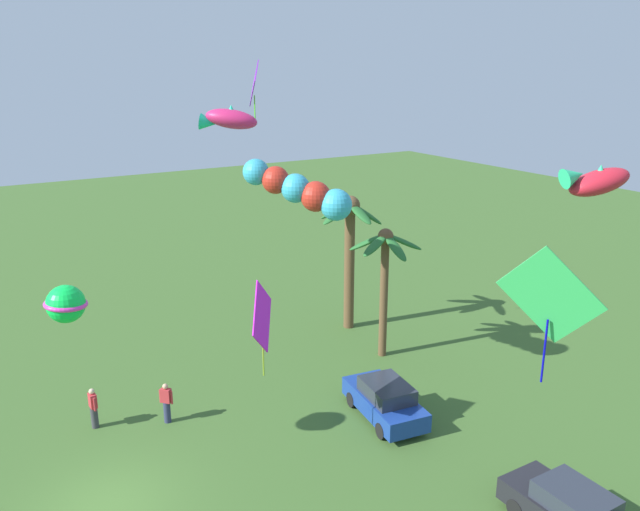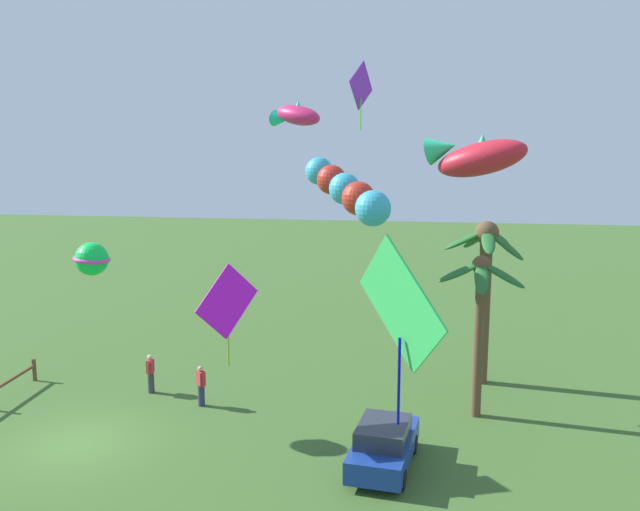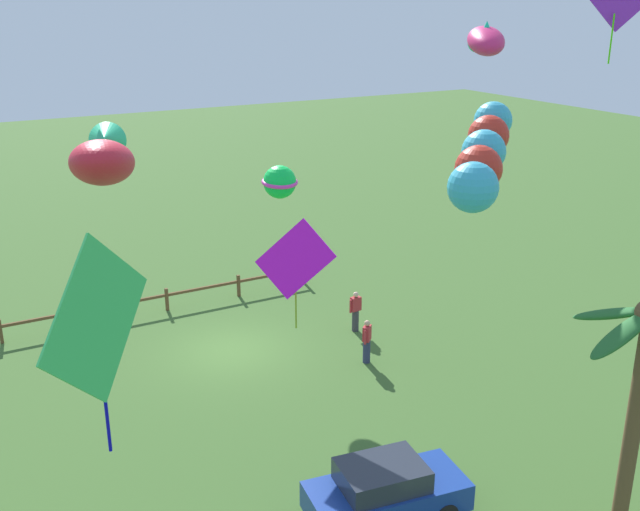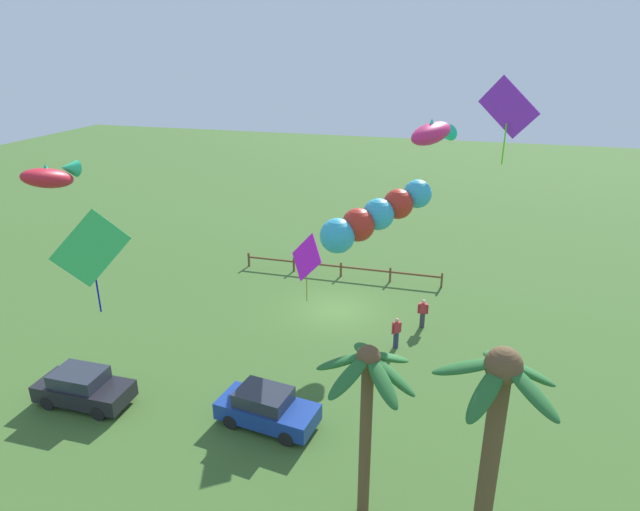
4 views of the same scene
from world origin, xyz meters
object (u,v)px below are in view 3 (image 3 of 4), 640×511
at_px(kite_fish_4, 485,41).
at_px(kite_ball_5, 280,182).
at_px(kite_fish_6, 103,158).
at_px(parked_car_0, 385,491).
at_px(spectator_0, 367,341).
at_px(kite_diamond_2, 295,261).
at_px(spectator_1, 355,311).
at_px(kite_tube_3, 482,156).
at_px(kite_diamond_1, 97,322).

distance_m(kite_fish_4, kite_ball_5, 8.96).
bearing_deg(kite_fish_6, parked_car_0, -163.11).
height_order(parked_car_0, kite_ball_5, kite_ball_5).
distance_m(spectator_0, kite_diamond_2, 6.18).
xyz_separation_m(spectator_1, kite_tube_3, (1.39, 8.06, 7.53)).
bearing_deg(kite_diamond_2, kite_diamond_1, 39.86).
relative_size(kite_diamond_1, kite_fish_4, 1.74).
xyz_separation_m(parked_car_0, kite_fish_4, (-5.31, -3.65, 10.21)).
height_order(spectator_1, kite_tube_3, kite_tube_3).
bearing_deg(kite_diamond_2, parked_car_0, 88.38).
height_order(kite_diamond_2, kite_fish_6, kite_fish_6).
relative_size(spectator_0, kite_fish_6, 0.72).
relative_size(spectator_0, kite_tube_3, 0.45).
height_order(parked_car_0, kite_diamond_1, kite_diamond_1).
distance_m(spectator_0, kite_fish_6, 16.55).
bearing_deg(spectator_1, spectator_0, 67.02).
distance_m(kite_diamond_2, kite_ball_5, 6.00).
bearing_deg(kite_tube_3, kite_diamond_1, 11.58).
xyz_separation_m(parked_car_0, kite_ball_5, (-2.36, -10.47, 5.21)).
xyz_separation_m(spectator_1, kite_fish_4, (-0.29, 5.93, 10.15)).
distance_m(kite_diamond_1, kite_fish_4, 13.15).
relative_size(kite_fish_4, kite_ball_5, 1.69).
relative_size(kite_ball_5, kite_fish_6, 0.62).
height_order(kite_diamond_2, kite_ball_5, kite_ball_5).
xyz_separation_m(spectator_1, kite_diamond_2, (4.89, 4.62, 4.30)).
bearing_deg(kite_fish_4, spectator_0, -69.48).
xyz_separation_m(spectator_0, kite_diamond_1, (10.45, 7.71, 6.04)).
height_order(spectator_1, kite_ball_5, kite_ball_5).
relative_size(parked_car_0, kite_diamond_1, 1.01).
height_order(spectator_0, spectator_1, same).
bearing_deg(parked_car_0, spectator_1, -117.69).
relative_size(parked_car_0, spectator_1, 2.58).
relative_size(spectator_0, kite_ball_5, 1.16).
distance_m(kite_tube_3, kite_fish_6, 10.73).
xyz_separation_m(kite_tube_3, kite_fish_4, (-1.67, -2.13, 2.62)).
xyz_separation_m(spectator_1, kite_fish_6, (11.42, 11.52, 9.11)).
relative_size(parked_car_0, kite_ball_5, 2.98).
bearing_deg(parked_car_0, kite_tube_3, -157.29).
bearing_deg(spectator_0, kite_fish_4, 110.52).
distance_m(kite_ball_5, kite_fish_6, 15.70).
height_order(kite_fish_4, kite_ball_5, kite_fish_4).
bearing_deg(kite_fish_6, spectator_0, -138.80).
height_order(kite_tube_3, kite_fish_6, kite_fish_6).
bearing_deg(kite_fish_6, kite_diamond_2, -133.44).
bearing_deg(kite_tube_3, kite_fish_6, 19.05).
relative_size(spectator_0, kite_diamond_1, 0.39).
xyz_separation_m(kite_diamond_1, kite_fish_6, (-0.06, 1.40, 3.06)).
height_order(kite_diamond_1, kite_diamond_2, kite_diamond_1).
height_order(spectator_0, kite_ball_5, kite_ball_5).
height_order(kite_tube_3, kite_ball_5, kite_tube_3).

